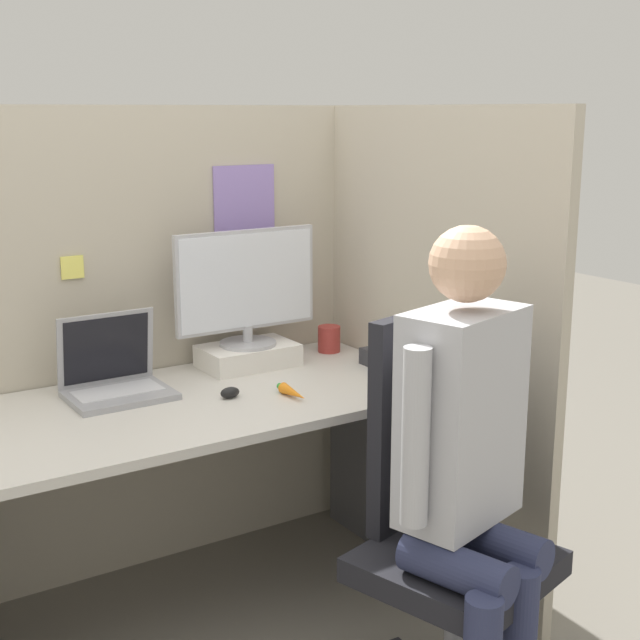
% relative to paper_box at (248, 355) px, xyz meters
% --- Properties ---
extents(cubicle_panel_back, '(2.13, 0.05, 1.64)m').
position_rel_paper_box_xyz_m(cubicle_panel_back, '(-0.35, 0.17, 0.05)').
color(cubicle_panel_back, '#B7AD99').
rests_on(cubicle_panel_back, ground).
extents(cubicle_panel_right, '(0.04, 1.41, 1.64)m').
position_rel_paper_box_xyz_m(cubicle_panel_right, '(0.49, -0.31, 0.05)').
color(cubicle_panel_right, '#B7AD99').
rests_on(cubicle_panel_right, ground).
extents(desk, '(1.63, 0.76, 0.73)m').
position_rel_paper_box_xyz_m(desk, '(-0.35, -0.24, -0.21)').
color(desk, beige).
rests_on(desk, ground).
extents(paper_box, '(0.33, 0.21, 0.08)m').
position_rel_paper_box_xyz_m(paper_box, '(0.00, 0.00, 0.00)').
color(paper_box, white).
rests_on(paper_box, desk).
extents(monitor, '(0.54, 0.20, 0.41)m').
position_rel_paper_box_xyz_m(monitor, '(0.00, 0.00, 0.25)').
color(monitor, '#B2B2B7').
rests_on(monitor, paper_box).
extents(laptop, '(0.32, 0.25, 0.26)m').
position_rel_paper_box_xyz_m(laptop, '(-0.52, -0.07, 0.01)').
color(laptop, '#99999E').
rests_on(laptop, desk).
extents(mouse, '(0.06, 0.04, 0.04)m').
position_rel_paper_box_xyz_m(mouse, '(-0.22, -0.29, -0.02)').
color(mouse, black).
rests_on(mouse, desk).
extents(stapler, '(0.05, 0.14, 0.06)m').
position_rel_paper_box_xyz_m(stapler, '(0.37, -0.26, -0.01)').
color(stapler, '#2D2D33').
rests_on(stapler, desk).
extents(carrot_toy, '(0.04, 0.16, 0.04)m').
position_rel_paper_box_xyz_m(carrot_toy, '(-0.06, -0.40, -0.02)').
color(carrot_toy, orange).
rests_on(carrot_toy, desk).
extents(office_chair, '(0.57, 0.62, 1.07)m').
position_rel_paper_box_xyz_m(office_chair, '(0.09, -0.96, -0.24)').
color(office_chair, black).
rests_on(office_chair, ground).
extents(person, '(0.46, 0.46, 1.35)m').
position_rel_paper_box_xyz_m(person, '(0.04, -1.11, 0.00)').
color(person, '#282D4C').
rests_on(person, ground).
extents(coffee_mug, '(0.08, 0.08, 0.10)m').
position_rel_paper_box_xyz_m(coffee_mug, '(0.35, 0.00, 0.01)').
color(coffee_mug, '#A3332D').
rests_on(coffee_mug, desk).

